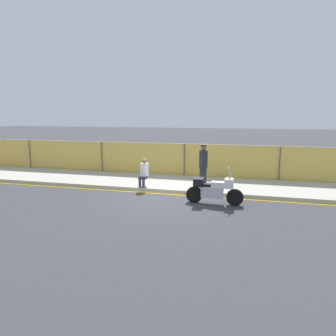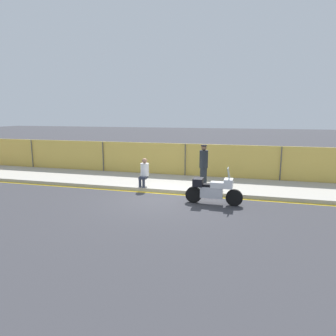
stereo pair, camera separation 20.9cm
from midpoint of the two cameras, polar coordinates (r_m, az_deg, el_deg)
The scene contains 7 objects.
ground_plane at distance 12.12m, azimuth -1.26°, elevation -6.00°, with size 120.00×120.00×0.00m, color #38383D.
sidewalk at distance 14.51m, azimuth 1.43°, elevation -2.93°, with size 35.53×3.24×0.16m.
curb_paint_stripe at distance 12.92m, azimuth -0.25°, elevation -4.95°, with size 35.53×0.18×0.01m.
storefront_fence at distance 15.99m, azimuth 2.79°, elevation 1.37°, with size 33.75×0.17×1.84m.
motorcycle at distance 11.50m, azimuth 8.21°, elevation -4.03°, with size 2.17×0.52×1.44m.
officer_standing at distance 13.86m, azimuth 6.30°, elevation 0.70°, with size 0.39×0.39×1.85m.
person_seated_on_curb at distance 13.60m, azimuth -5.03°, elevation -0.54°, with size 0.38×0.66×1.26m.
Camera 1 is at (3.00, -11.24, 3.41)m, focal length 32.00 mm.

